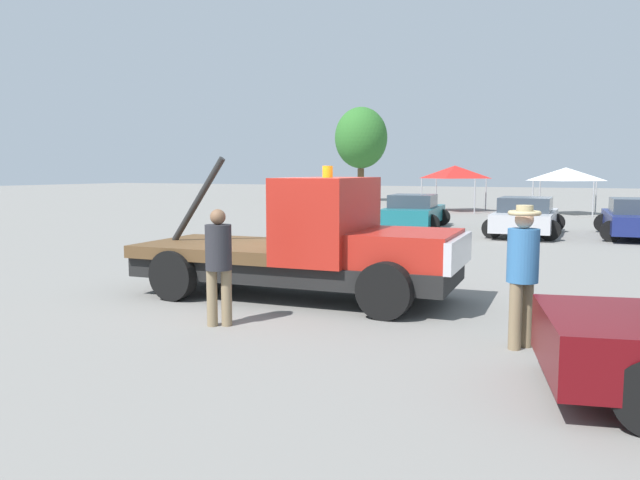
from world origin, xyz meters
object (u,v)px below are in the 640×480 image
at_px(parked_car_navy, 637,219).
at_px(canopy_tent_white, 566,174).
at_px(parked_car_teal, 414,212).
at_px(person_near_truck, 523,265).
at_px(canopy_tent_red, 455,172).
at_px(person_at_hood, 219,259).
at_px(parked_car_silver, 526,217).
at_px(tree_left, 361,138).
at_px(tow_truck, 313,247).

distance_m(parked_car_navy, canopy_tent_white, 11.72).
distance_m(parked_car_teal, canopy_tent_white, 12.16).
bearing_deg(parked_car_teal, canopy_tent_white, -30.32).
relative_size(person_near_truck, canopy_tent_red, 0.61).
relative_size(person_at_hood, parked_car_silver, 0.35).
relative_size(parked_car_silver, tree_left, 0.70).
bearing_deg(tree_left, person_near_truck, -64.56).
height_order(tow_truck, canopy_tent_white, tow_truck).
xyz_separation_m(person_at_hood, canopy_tent_white, (2.37, 27.34, 1.09)).
xyz_separation_m(parked_car_silver, canopy_tent_white, (0.28, 11.91, 1.43)).
relative_size(person_near_truck, parked_car_navy, 0.36).
distance_m(person_near_truck, parked_car_navy, 15.49).
xyz_separation_m(parked_car_navy, canopy_tent_red, (-9.01, 11.21, 1.54)).
relative_size(tow_truck, parked_car_silver, 1.22).
bearing_deg(tree_left, canopy_tent_white, -30.06).
height_order(parked_car_silver, parked_car_navy, same).
xyz_separation_m(tow_truck, parked_car_silver, (1.77, 13.05, -0.27)).
height_order(person_at_hood, tree_left, tree_left).
bearing_deg(person_near_truck, canopy_tent_white, 123.94).
bearing_deg(person_near_truck, person_at_hood, -139.54).
relative_size(parked_car_teal, parked_car_silver, 1.03).
xyz_separation_m(person_at_hood, tree_left, (-12.69, 36.05, 3.68)).
distance_m(parked_car_teal, tree_left, 22.83).
bearing_deg(parked_car_teal, tree_left, 19.83).
bearing_deg(parked_car_navy, person_near_truck, 168.90).
distance_m(parked_car_silver, canopy_tent_red, 13.25).
distance_m(tow_truck, parked_car_navy, 14.76).
relative_size(tow_truck, canopy_tent_white, 2.05).
distance_m(tow_truck, person_near_truck, 4.12).
bearing_deg(canopy_tent_white, parked_car_teal, -112.39).
height_order(parked_car_teal, parked_car_navy, same).
bearing_deg(parked_car_silver, tow_truck, 169.56).
distance_m(tow_truck, person_at_hood, 2.40).
relative_size(person_at_hood, parked_car_navy, 0.34).
relative_size(parked_car_silver, parked_car_navy, 0.97).
bearing_deg(canopy_tent_white, person_near_truck, -86.27).
relative_size(person_near_truck, person_at_hood, 1.07).
xyz_separation_m(person_near_truck, parked_car_navy, (1.47, 15.42, -0.43)).
xyz_separation_m(person_near_truck, parked_car_silver, (-2.01, 14.68, -0.43)).
bearing_deg(tree_left, tow_truck, -68.86).
height_order(canopy_tent_red, tree_left, tree_left).
bearing_deg(canopy_tent_red, parked_car_navy, -51.20).
bearing_deg(parked_car_teal, person_at_hood, 179.92).
bearing_deg(parked_car_navy, canopy_tent_white, 10.39).
bearing_deg(canopy_tent_white, parked_car_navy, -73.98).
xyz_separation_m(person_near_truck, canopy_tent_red, (-7.54, 26.63, 1.11)).
bearing_deg(person_near_truck, parked_car_teal, 142.53).
bearing_deg(tree_left, parked_car_teal, -62.25).
relative_size(person_near_truck, tree_left, 0.26).
xyz_separation_m(parked_car_teal, canopy_tent_white, (4.60, 11.17, 1.43)).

